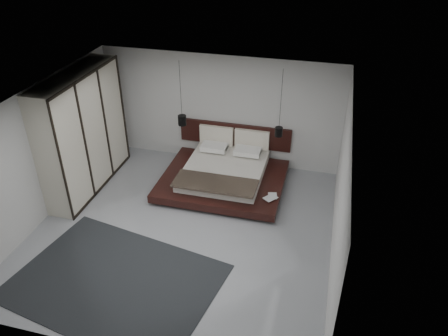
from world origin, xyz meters
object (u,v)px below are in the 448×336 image
(lattice_screen, at_px, (102,111))
(pendant_right, at_px, (279,131))
(bed, at_px, (224,173))
(rug, at_px, (115,282))
(wardrobe, at_px, (83,132))
(pendant_left, at_px, (182,120))

(lattice_screen, bearing_deg, pendant_right, -1.14)
(pendant_right, bearing_deg, bed, -158.73)
(bed, xyz_separation_m, rug, (-1.09, -3.60, -0.28))
(bed, bearing_deg, wardrobe, -165.26)
(pendant_left, relative_size, rug, 0.45)
(wardrobe, relative_size, rug, 0.79)
(bed, height_order, pendant_right, pendant_right)
(pendant_right, distance_m, rug, 4.83)
(bed, bearing_deg, pendant_right, 21.27)
(bed, height_order, rug, bed)
(wardrobe, bearing_deg, pendant_right, 16.58)
(bed, xyz_separation_m, wardrobe, (-3.09, -0.81, 1.09))
(pendant_left, bearing_deg, bed, -21.27)
(rug, bearing_deg, pendant_left, 91.09)
(pendant_right, relative_size, rug, 0.45)
(lattice_screen, distance_m, wardrobe, 1.38)
(rug, bearing_deg, wardrobe, 125.62)
(lattice_screen, relative_size, wardrobe, 0.93)
(pendant_right, xyz_separation_m, wardrobe, (-4.26, -1.27, 0.06))
(lattice_screen, xyz_separation_m, rug, (2.25, -4.15, -1.29))
(lattice_screen, distance_m, rug, 4.90)
(lattice_screen, bearing_deg, rug, -61.52)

